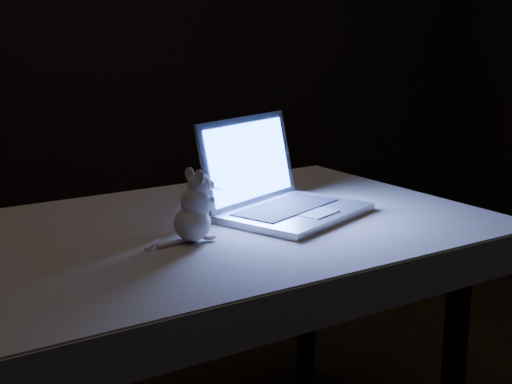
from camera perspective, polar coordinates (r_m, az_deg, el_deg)
name	(u,v)px	position (r m, az deg, el deg)	size (l,w,h in m)	color
back_wall	(98,2)	(4.32, -12.06, 14.07)	(4.50, 0.04, 2.60)	black
table	(214,355)	(2.00, -3.22, -12.43)	(1.30, 0.84, 0.70)	black
tablecloth	(219,248)	(1.85, -2.84, -4.29)	(1.40, 0.94, 0.10)	beige
laptop	(296,169)	(1.92, 3.10, 1.76)	(0.37, 0.33, 0.25)	silver
plush_mouse	(192,206)	(1.72, -4.98, -1.07)	(0.12, 0.12, 0.17)	white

